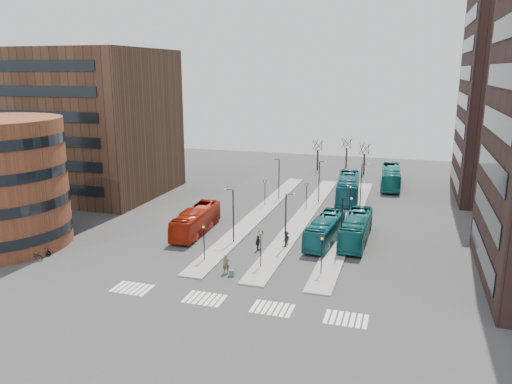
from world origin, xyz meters
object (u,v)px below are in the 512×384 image
(teal_bus_c, at_px, (356,229))
(commuter_b, at_px, (258,243))
(teal_bus_a, at_px, (325,230))
(teal_bus_b, at_px, (348,188))
(commuter_a, at_px, (194,233))
(traveller, at_px, (226,264))
(bicycle_mid, at_px, (43,252))
(bicycle_near, at_px, (35,256))
(teal_bus_d, at_px, (391,177))
(suitcase, at_px, (231,273))
(commuter_c, at_px, (286,239))
(red_bus, at_px, (196,221))
(bicycle_far, at_px, (45,251))

(teal_bus_c, distance_m, commuter_b, 11.46)
(teal_bus_a, height_order, teal_bus_b, teal_bus_b)
(commuter_a, bearing_deg, traveller, 113.86)
(traveller, xyz_separation_m, bicycle_mid, (-19.84, -1.55, -0.45))
(teal_bus_c, bearing_deg, bicycle_near, -152.21)
(teal_bus_a, distance_m, teal_bus_d, 30.83)
(suitcase, height_order, commuter_c, commuter_c)
(red_bus, bearing_deg, traveller, -55.89)
(teal_bus_a, bearing_deg, commuter_a, -162.14)
(teal_bus_c, xyz_separation_m, bicycle_near, (-30.67, -15.51, -1.04))
(teal_bus_c, relative_size, commuter_c, 6.59)
(teal_bus_d, height_order, commuter_a, teal_bus_d)
(commuter_c, bearing_deg, teal_bus_d, -171.01)
(teal_bus_a, xyz_separation_m, teal_bus_c, (3.31, 1.17, 0.09))
(teal_bus_a, relative_size, teal_bus_c, 0.94)
(commuter_b, xyz_separation_m, bicycle_far, (-20.94, -8.05, -0.41))
(bicycle_far, bearing_deg, red_bus, -41.32)
(suitcase, distance_m, traveller, 1.07)
(teal_bus_b, xyz_separation_m, teal_bus_c, (3.21, -18.59, -0.28))
(bicycle_near, xyz_separation_m, bicycle_mid, (0.00, 1.17, -0.03))
(red_bus, distance_m, teal_bus_c, 18.72)
(red_bus, bearing_deg, commuter_b, -24.82)
(traveller, xyz_separation_m, commuter_a, (-6.98, 8.17, -0.14))
(commuter_c, height_order, bicycle_far, commuter_c)
(teal_bus_b, relative_size, bicycle_mid, 8.25)
(red_bus, relative_size, commuter_a, 6.84)
(teal_bus_d, height_order, commuter_b, teal_bus_d)
(commuter_b, bearing_deg, teal_bus_d, -10.91)
(teal_bus_c, bearing_deg, commuter_a, -164.45)
(bicycle_mid, relative_size, bicycle_far, 0.94)
(commuter_c, xyz_separation_m, bicycle_mid, (-23.51, -10.67, -0.36))
(teal_bus_b, bearing_deg, red_bus, -131.35)
(teal_bus_a, bearing_deg, traveller, -118.47)
(traveller, height_order, commuter_c, traveller)
(teal_bus_c, relative_size, traveller, 5.96)
(red_bus, height_order, traveller, red_bus)
(commuter_a, xyz_separation_m, bicycle_mid, (-12.86, -9.71, -0.31))
(teal_bus_a, height_order, teal_bus_d, teal_bus_d)
(teal_bus_a, bearing_deg, bicycle_far, -150.36)
(teal_bus_b, height_order, bicycle_mid, teal_bus_b)
(teal_bus_b, relative_size, teal_bus_d, 1.07)
(teal_bus_c, height_order, commuter_b, teal_bus_c)
(teal_bus_b, xyz_separation_m, bicycle_far, (-27.47, -32.65, -1.38))
(suitcase, xyz_separation_m, teal_bus_a, (6.81, 12.13, 1.15))
(traveller, relative_size, bicycle_near, 0.97)
(red_bus, height_order, teal_bus_b, teal_bus_b)
(teal_bus_b, distance_m, teal_bus_c, 18.87)
(suitcase, height_order, teal_bus_d, teal_bus_d)
(traveller, height_order, bicycle_near, traveller)
(teal_bus_d, distance_m, bicycle_near, 55.62)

